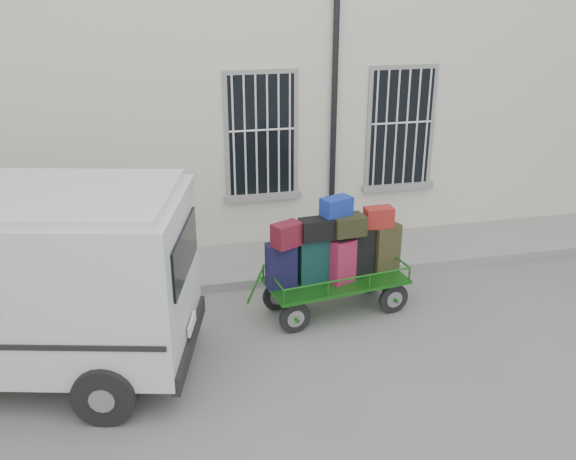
# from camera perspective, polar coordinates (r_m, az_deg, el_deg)

# --- Properties ---
(ground) EXTENTS (80.00, 80.00, 0.00)m
(ground) POSITION_cam_1_polar(r_m,az_deg,el_deg) (10.02, 3.28, -8.13)
(ground) COLOR slate
(ground) RESTS_ON ground
(building) EXTENTS (24.00, 5.15, 6.00)m
(building) POSITION_cam_1_polar(r_m,az_deg,el_deg) (14.17, -2.72, 13.78)
(building) COLOR beige
(building) RESTS_ON ground
(sidewalk) EXTENTS (24.00, 1.70, 0.15)m
(sidewalk) POSITION_cam_1_polar(r_m,az_deg,el_deg) (11.88, 0.38, -2.62)
(sidewalk) COLOR gray
(sidewalk) RESTS_ON ground
(luggage_cart) EXTENTS (2.60, 1.29, 1.90)m
(luggage_cart) POSITION_cam_1_polar(r_m,az_deg,el_deg) (9.91, 4.29, -2.37)
(luggage_cart) COLOR black
(luggage_cart) RESTS_ON ground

